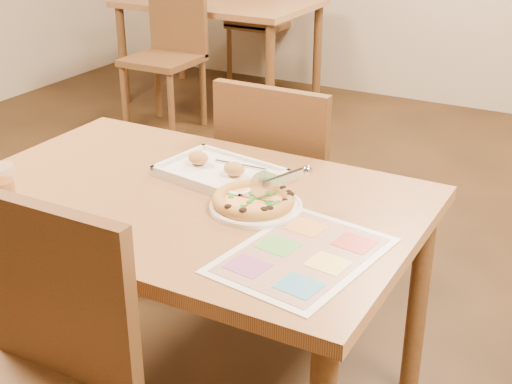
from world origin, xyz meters
The scene contains 12 objects.
dining_table centered at (0.00, 0.00, 0.63)m, with size 1.30×0.85×0.72m.
chair_near centered at (0.00, -0.60, 0.57)m, with size 0.42×0.42×0.47m.
chair_far centered at (0.00, 0.60, 0.57)m, with size 0.42×0.42×0.47m.
bg_table centered at (-1.60, 2.80, 0.63)m, with size 1.30×0.85×0.72m.
bg_chair_near centered at (-1.60, 2.20, 0.57)m, with size 0.42×0.42×0.47m.
bg_chair_far centered at (-1.60, 3.30, 0.57)m, with size 0.42×0.42×0.47m.
plate centered at (0.22, 0.02, 0.73)m, with size 0.25×0.25×0.01m, color white.
pizza centered at (0.21, 0.02, 0.75)m, with size 0.22×0.22×0.03m.
pizza_cutter centered at (0.27, 0.05, 0.80)m, with size 0.14×0.09×0.09m.
appetizer_tray centered at (0.03, 0.15, 0.74)m, with size 0.41×0.29×0.06m.
glass_tumbler centered at (-0.43, -0.26, 0.76)m, with size 0.08×0.08×0.10m.
menu centered at (0.43, -0.15, 0.72)m, with size 0.30×0.42×0.01m, color silver.
Camera 1 is at (1.04, -1.49, 1.55)m, focal length 50.00 mm.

